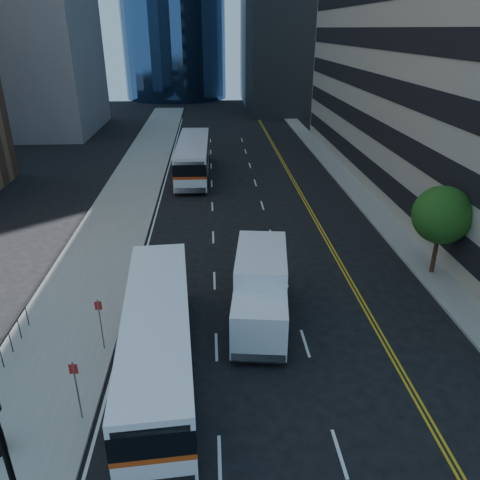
{
  "coord_description": "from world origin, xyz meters",
  "views": [
    {
      "loc": [
        -3.53,
        -15.02,
        12.95
      ],
      "look_at": [
        -2.11,
        7.27,
        2.8
      ],
      "focal_mm": 35.0,
      "sensor_mm": 36.0,
      "label": 1
    }
  ],
  "objects_px": {
    "street_tree": "(442,215)",
    "bus_rear": "(193,157)",
    "lamp_post": "(7,461)",
    "bus_front": "(158,337)",
    "box_truck": "(261,289)"
  },
  "relations": [
    {
      "from": "street_tree",
      "to": "bus_rear",
      "type": "height_order",
      "value": "street_tree"
    },
    {
      "from": "bus_front",
      "to": "bus_rear",
      "type": "relative_size",
      "value": 0.92
    },
    {
      "from": "street_tree",
      "to": "bus_front",
      "type": "distance_m",
      "value": 16.69
    },
    {
      "from": "lamp_post",
      "to": "bus_rear",
      "type": "xyz_separation_m",
      "value": [
        3.83,
        34.73,
        -0.91
      ]
    },
    {
      "from": "street_tree",
      "to": "lamp_post",
      "type": "xyz_separation_m",
      "value": [
        -18.0,
        -14.0,
        -0.92
      ]
    },
    {
      "from": "street_tree",
      "to": "lamp_post",
      "type": "height_order",
      "value": "street_tree"
    },
    {
      "from": "box_truck",
      "to": "street_tree",
      "type": "bearing_deg",
      "value": 28.65
    },
    {
      "from": "bus_front",
      "to": "box_truck",
      "type": "height_order",
      "value": "box_truck"
    },
    {
      "from": "box_truck",
      "to": "lamp_post",
      "type": "bearing_deg",
      "value": -120.45
    },
    {
      "from": "lamp_post",
      "to": "bus_front",
      "type": "bearing_deg",
      "value": 64.39
    },
    {
      "from": "street_tree",
      "to": "lamp_post",
      "type": "relative_size",
      "value": 1.12
    },
    {
      "from": "bus_front",
      "to": "box_truck",
      "type": "relative_size",
      "value": 1.66
    },
    {
      "from": "bus_rear",
      "to": "box_truck",
      "type": "distance_m",
      "value": 25.1
    },
    {
      "from": "street_tree",
      "to": "lamp_post",
      "type": "bearing_deg",
      "value": -142.13
    },
    {
      "from": "street_tree",
      "to": "bus_rear",
      "type": "distance_m",
      "value": 25.18
    }
  ]
}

